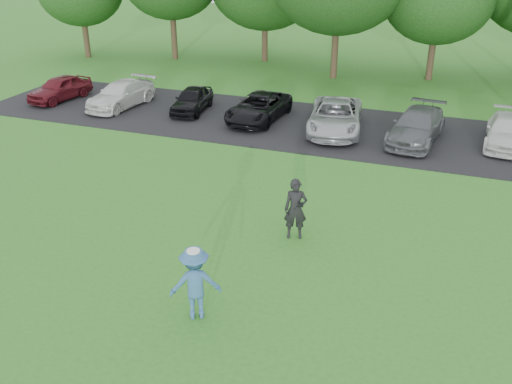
% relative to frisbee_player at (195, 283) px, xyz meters
% --- Properties ---
extents(ground, '(100.00, 100.00, 0.00)m').
position_rel_frisbee_player_xyz_m(ground, '(-0.01, 0.29, -0.85)').
color(ground, '#2C7220').
rests_on(ground, ground).
extents(parking_lot, '(32.00, 6.50, 0.03)m').
position_rel_frisbee_player_xyz_m(parking_lot, '(-0.01, 13.29, -0.84)').
color(parking_lot, black).
rests_on(parking_lot, ground).
extents(frisbee_player, '(1.27, 1.08, 1.82)m').
position_rel_frisbee_player_xyz_m(frisbee_player, '(0.00, 0.00, 0.00)').
color(frisbee_player, '#346193').
rests_on(frisbee_player, ground).
extents(camera_bystander, '(0.71, 0.57, 1.69)m').
position_rel_frisbee_player_xyz_m(camera_bystander, '(1.02, 4.04, -0.01)').
color(camera_bystander, black).
rests_on(camera_bystander, ground).
extents(parked_cars, '(28.63, 4.91, 1.25)m').
position_rel_frisbee_player_xyz_m(parked_cars, '(0.21, 13.16, -0.24)').
color(parked_cars, '#59131C').
rests_on(parked_cars, parking_lot).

